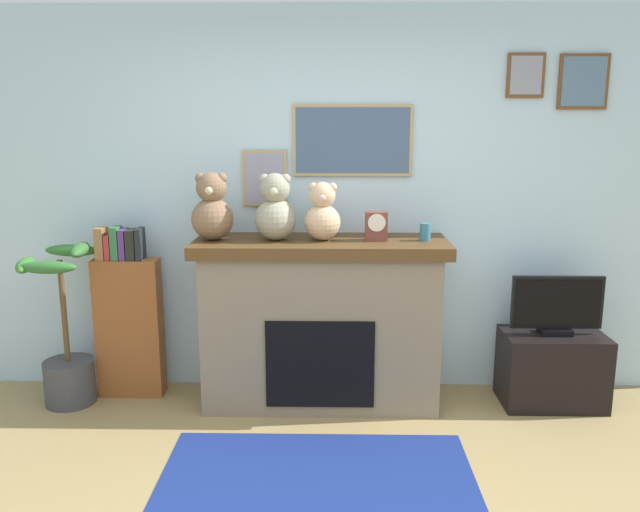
# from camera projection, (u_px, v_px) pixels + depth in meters

# --- Properties ---
(back_wall) EXTENTS (5.20, 0.15, 2.60)m
(back_wall) POSITION_uv_depth(u_px,v_px,m) (332.00, 202.00, 4.41)
(back_wall) COLOR silver
(back_wall) RESTS_ON ground_plane
(fireplace) EXTENTS (1.63, 0.61, 1.11)m
(fireplace) POSITION_uv_depth(u_px,v_px,m) (320.00, 321.00, 4.23)
(fireplace) COLOR #81725D
(fireplace) RESTS_ON ground_plane
(bookshelf) EXTENTS (0.44, 0.16, 1.17)m
(bookshelf) POSITION_uv_depth(u_px,v_px,m) (128.00, 320.00, 4.34)
(bookshelf) COLOR brown
(bookshelf) RESTS_ON ground_plane
(potted_plant) EXTENTS (0.50, 0.48, 1.08)m
(potted_plant) POSITION_uv_depth(u_px,v_px,m) (66.00, 349.00, 4.23)
(potted_plant) COLOR #3F3F44
(potted_plant) RESTS_ON ground_plane
(tv_stand) EXTENTS (0.66, 0.40, 0.49)m
(tv_stand) POSITION_uv_depth(u_px,v_px,m) (551.00, 369.00, 4.25)
(tv_stand) COLOR black
(tv_stand) RESTS_ON ground_plane
(television) EXTENTS (0.59, 0.14, 0.39)m
(television) POSITION_uv_depth(u_px,v_px,m) (556.00, 306.00, 4.16)
(television) COLOR black
(television) RESTS_ON tv_stand
(area_rug) EXTENTS (1.67, 0.91, 0.01)m
(area_rug) POSITION_uv_depth(u_px,v_px,m) (317.00, 475.00, 3.42)
(area_rug) COLOR navy
(area_rug) RESTS_ON ground_plane
(candle_jar) EXTENTS (0.07, 0.07, 0.11)m
(candle_jar) POSITION_uv_depth(u_px,v_px,m) (425.00, 232.00, 4.08)
(candle_jar) COLOR teal
(candle_jar) RESTS_ON fireplace
(mantel_clock) EXTENTS (0.14, 0.10, 0.18)m
(mantel_clock) POSITION_uv_depth(u_px,v_px,m) (376.00, 226.00, 4.08)
(mantel_clock) COLOR brown
(mantel_clock) RESTS_ON fireplace
(teddy_bear_cream) EXTENTS (0.27, 0.27, 0.43)m
(teddy_bear_cream) POSITION_uv_depth(u_px,v_px,m) (212.00, 210.00, 4.08)
(teddy_bear_cream) COLOR #806148
(teddy_bear_cream) RESTS_ON fireplace
(teddy_bear_grey) EXTENTS (0.27, 0.27, 0.43)m
(teddy_bear_grey) POSITION_uv_depth(u_px,v_px,m) (275.00, 210.00, 4.07)
(teddy_bear_grey) COLOR #9A9781
(teddy_bear_grey) RESTS_ON fireplace
(teddy_bear_brown) EXTENTS (0.23, 0.23, 0.37)m
(teddy_bear_brown) POSITION_uv_depth(u_px,v_px,m) (322.00, 214.00, 4.07)
(teddy_bear_brown) COLOR #D3AF87
(teddy_bear_brown) RESTS_ON fireplace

